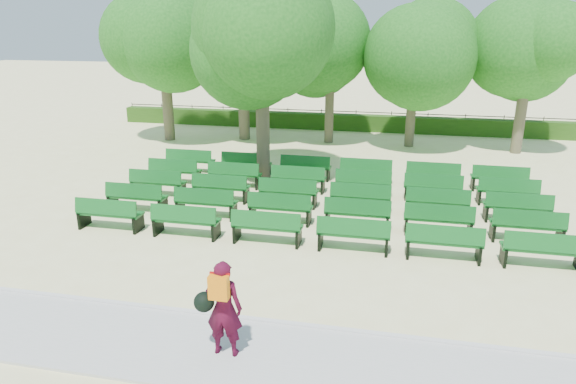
# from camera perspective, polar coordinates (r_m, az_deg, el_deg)

# --- Properties ---
(ground) EXTENTS (120.00, 120.00, 0.00)m
(ground) POSITION_cam_1_polar(r_m,az_deg,el_deg) (16.51, -0.26, -2.49)
(ground) COLOR #EFE79F
(paving) EXTENTS (30.00, 2.20, 0.06)m
(paving) POSITION_cam_1_polar(r_m,az_deg,el_deg) (10.19, -9.54, -16.91)
(paving) COLOR #BBBCB6
(paving) RESTS_ON ground
(curb) EXTENTS (30.00, 0.12, 0.10)m
(curb) POSITION_cam_1_polar(r_m,az_deg,el_deg) (11.08, -7.35, -13.54)
(curb) COLOR silver
(curb) RESTS_ON ground
(hedge) EXTENTS (26.00, 0.70, 0.90)m
(hedge) POSITION_cam_1_polar(r_m,az_deg,el_deg) (29.76, 5.53, 7.76)
(hedge) COLOR #274F14
(hedge) RESTS_ON ground
(fence) EXTENTS (26.00, 0.10, 1.02)m
(fence) POSITION_cam_1_polar(r_m,az_deg,el_deg) (30.24, 5.59, 7.05)
(fence) COLOR black
(fence) RESTS_ON ground
(tree_line) EXTENTS (21.80, 6.80, 7.04)m
(tree_line) POSITION_cam_1_polar(r_m,az_deg,el_deg) (25.97, 4.45, 5.21)
(tree_line) COLOR #236C1D
(tree_line) RESTS_ON ground
(bench_array) EXTENTS (1.96, 0.62, 1.23)m
(bench_array) POSITION_cam_1_polar(r_m,az_deg,el_deg) (17.11, 4.06, -1.42)
(bench_array) COLOR #105C1E
(bench_array) RESTS_ON ground
(tree_among) EXTENTS (5.18, 5.18, 7.12)m
(tree_among) POSITION_cam_1_polar(r_m,az_deg,el_deg) (19.08, -2.94, 14.99)
(tree_among) COLOR brown
(tree_among) RESTS_ON ground
(person) EXTENTS (0.87, 0.52, 1.86)m
(person) POSITION_cam_1_polar(r_m,az_deg,el_deg) (9.49, -7.33, -12.56)
(person) COLOR #41091E
(person) RESTS_ON ground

